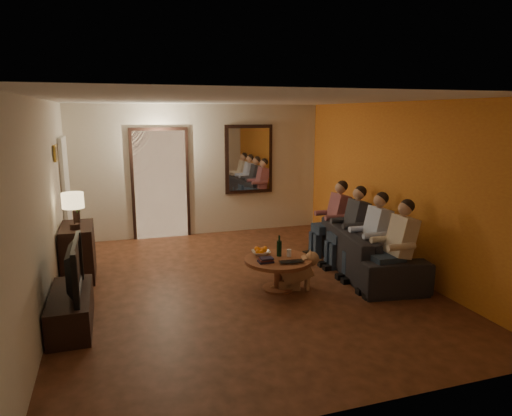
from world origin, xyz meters
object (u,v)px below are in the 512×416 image
object	(u,v)px
person_a	(397,251)
table_lamp	(74,211)
sofa	(367,249)
person_c	(352,230)
tv	(68,268)
wine_bottle	(279,245)
tv_stand	(71,310)
coffee_table	(278,274)
bowl	(261,253)
dresser	(78,252)
person_b	(373,239)
dog	(296,270)
laptop	(293,263)
person_d	(335,221)

from	to	relation	value
person_a	table_lamp	bearing A→B (deg)	157.33
sofa	person_c	world-z (taller)	person_c
tv	person_c	xyz separation A→B (m)	(4.16, 0.92, -0.11)
person_c	wine_bottle	distance (m)	1.52
person_c	wine_bottle	bearing A→B (deg)	-161.06
tv_stand	wine_bottle	xyz separation A→B (m)	(2.72, 0.43, 0.40)
tv	sofa	world-z (taller)	tv
person_a	tv	bearing A→B (deg)	176.14
coffee_table	bowl	bearing A→B (deg)	129.29
dresser	wine_bottle	size ratio (longest dim) A/B	2.91
dresser	person_b	xyz separation A→B (m)	(4.16, -1.36, 0.20)
tv	dog	size ratio (longest dim) A/B	1.87
tv_stand	person_b	size ratio (longest dim) A/B	1.01
person_c	laptop	distance (m)	1.64
tv	laptop	xyz separation A→B (m)	(2.77, 0.05, -0.24)
tv_stand	sofa	size ratio (longest dim) A/B	0.51
person_c	dog	size ratio (longest dim) A/B	2.14
person_d	bowl	size ratio (longest dim) A/B	4.63
dog	laptop	distance (m)	0.31
sofa	person_d	size ratio (longest dim) A/B	1.98
table_lamp	dog	xyz separation A→B (m)	(2.92, -1.20, -0.79)
sofa	dog	size ratio (longest dim) A/B	4.25
coffee_table	wine_bottle	world-z (taller)	wine_bottle
dresser	table_lamp	bearing A→B (deg)	-90.00
person_b	coffee_table	bearing A→B (deg)	179.69
person_b	dog	size ratio (longest dim) A/B	2.14
person_a	person_b	xyz separation A→B (m)	(0.00, 0.60, 0.00)
bowl	laptop	size ratio (longest dim) A/B	0.79
person_c	tv	bearing A→B (deg)	-167.53
tv_stand	sofa	distance (m)	4.30
tv	person_b	distance (m)	4.17
dresser	bowl	xyz separation A→B (m)	(2.49, -1.13, 0.08)
tv_stand	person_a	distance (m)	4.19
person_d	laptop	bearing A→B (deg)	-133.22
tv	person_c	world-z (taller)	person_c
tv	person_c	bearing A→B (deg)	-77.53
table_lamp	coffee_table	size ratio (longest dim) A/B	0.57
dresser	coffee_table	size ratio (longest dim) A/B	0.96
tv	person_b	size ratio (longest dim) A/B	0.87
wine_bottle	bowl	bearing A→B (deg)	152.45
bowl	laptop	xyz separation A→B (m)	(0.28, -0.50, -0.02)
person_b	tv_stand	bearing A→B (deg)	-175.61
person_b	laptop	xyz separation A→B (m)	(-1.38, -0.27, -0.14)
person_a	coffee_table	size ratio (longest dim) A/B	1.27
laptop	dog	bearing A→B (deg)	60.07
dresser	tv_stand	xyz separation A→B (m)	(0.00, -1.68, -0.20)
laptop	table_lamp	bearing A→B (deg)	157.19
tv	sofa	bearing A→B (deg)	-81.72
person_d	bowl	distance (m)	1.93
coffee_table	bowl	size ratio (longest dim) A/B	3.63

